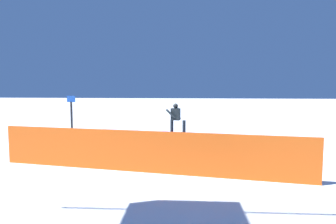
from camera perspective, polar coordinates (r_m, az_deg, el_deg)
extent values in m
plane|color=white|center=(12.75, -1.13, -6.44)|extent=(120.00, 120.00, 0.00)
cube|color=red|center=(12.71, -1.13, -5.42)|extent=(6.21, 1.29, 0.46)
cube|color=white|center=(12.73, -1.13, -5.93)|extent=(6.22, 1.30, 0.11)
cube|color=#9898A4|center=(12.66, -1.14, -4.30)|extent=(6.22, 1.35, 0.04)
cube|color=#B52B88|center=(12.50, 2.07, -4.30)|extent=(1.56, 0.59, 0.01)
cylinder|color=black|center=(12.53, 0.81, -2.94)|extent=(0.16, 0.16, 0.56)
cylinder|color=black|center=(12.39, 3.35, -3.05)|extent=(0.16, 0.16, 0.56)
cube|color=black|center=(12.42, 1.58, -0.47)|extent=(0.44, 0.31, 0.54)
sphere|color=black|center=(12.40, 1.58, 1.28)|extent=(0.22, 0.22, 0.22)
cylinder|color=black|center=(12.31, 0.57, -0.39)|extent=(0.47, 0.18, 0.44)
cylinder|color=black|center=(12.55, 2.22, -0.29)|extent=(0.23, 0.13, 0.56)
cube|color=#FB5E17|center=(8.27, -4.90, -8.23)|extent=(9.54, 1.35, 1.25)
cylinder|color=#262628|center=(14.03, -19.39, -1.84)|extent=(0.10, 0.10, 1.86)
cube|color=blue|center=(13.95, -19.52, 2.57)|extent=(0.40, 0.04, 0.30)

